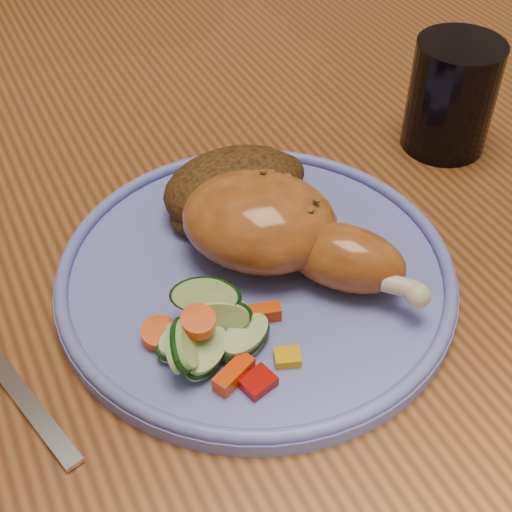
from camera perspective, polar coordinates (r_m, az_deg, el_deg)
name	(u,v)px	position (r m, az deg, el deg)	size (l,w,h in m)	color
dining_table	(314,269)	(0.67, 4.70, -1.08)	(0.90, 1.40, 0.75)	brown
chair_far	(123,105)	(1.24, -10.62, 11.81)	(0.42, 0.42, 0.91)	#4C2D16
plate	(256,276)	(0.54, 0.00, -1.61)	(0.30, 0.30, 0.01)	#616BC6
plate_rim	(256,266)	(0.53, 0.00, -0.78)	(0.30, 0.30, 0.01)	#616BC6
chicken_leg	(280,230)	(0.52, 1.89, 2.13)	(0.16, 0.19, 0.06)	#AD5C24
rice_pilaf	(237,187)	(0.58, -1.56, 5.51)	(0.13, 0.09, 0.05)	#482D12
vegetable_pile	(208,328)	(0.48, -3.85, -5.76)	(0.10, 0.10, 0.05)	#A50A05
fork	(11,381)	(0.51, -19.01, -9.45)	(0.05, 0.16, 0.00)	silver
drinking_glass	(451,96)	(0.68, 15.37, 12.22)	(0.08, 0.08, 0.10)	black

